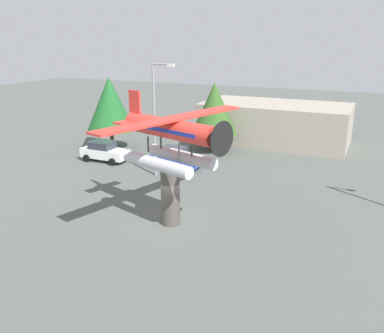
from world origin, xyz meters
TOP-DOWN VIEW (x-y plane):
  - ground_plane at (0.00, 0.00)m, footprint 140.00×140.00m
  - display_pedestal at (0.00, 0.00)m, footprint 1.10×1.10m
  - floatplane_monument at (0.12, -0.04)m, footprint 7.20×10.26m
  - car_near_white at (-11.23, 8.99)m, footprint 4.20×2.02m
  - car_mid_blue at (-4.64, 9.80)m, footprint 4.20×2.02m
  - streetlight_primary at (-4.98, 7.39)m, footprint 1.84×0.28m
  - storefront_building at (0.75, 22.00)m, footprint 14.61×7.73m
  - tree_west at (-12.98, 12.65)m, footprint 4.56×4.56m
  - tree_east at (-3.65, 15.99)m, footprint 4.37×4.37m

SIDE VIEW (x-z plane):
  - ground_plane at x=0.00m, z-range 0.00..0.00m
  - car_near_white at x=-11.23m, z-range 0.00..1.76m
  - car_mid_blue at x=-4.64m, z-range 0.00..1.76m
  - display_pedestal at x=0.00m, z-range 0.00..3.52m
  - storefront_building at x=0.75m, z-range 0.00..4.03m
  - tree_east at x=-3.65m, z-range 0.83..7.37m
  - tree_west at x=-12.98m, z-range 0.94..7.89m
  - streetlight_primary at x=-4.98m, z-range 0.65..9.34m
  - floatplane_monument at x=0.12m, z-range 3.19..7.19m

